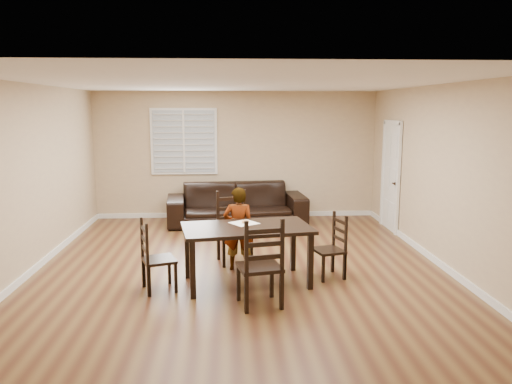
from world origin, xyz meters
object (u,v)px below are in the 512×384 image
child (239,229)px  sofa (237,204)px  chair_near (233,229)px  chair_left (150,259)px  chair_right (335,248)px  dining_table (247,233)px  donut (246,221)px  chair_far (263,269)px

child → sofa: size_ratio=0.44×
chair_near → child: 0.48m
chair_left → chair_right: size_ratio=1.05×
dining_table → chair_near: (-0.18, 1.07, -0.21)m
dining_table → sofa: 3.58m
chair_left → child: 1.43m
chair_right → donut: size_ratio=8.56×
chair_near → chair_right: chair_near is taller
chair_near → sofa: 2.51m
chair_near → chair_far: chair_far is taller
dining_table → child: 0.62m
chair_near → chair_left: (-1.07, -1.29, -0.07)m
dining_table → donut: donut is taller
dining_table → chair_far: bearing=-89.6°
chair_left → child: size_ratio=0.77×
chair_near → child: (0.08, -0.46, 0.12)m
child → sofa: child is taller
child → chair_near: bearing=-74.9°
dining_table → chair_right: chair_right is taller
chair_left → child: child is taller
sofa → child: bearing=-95.4°
dining_table → chair_far: size_ratio=1.66×
chair_left → chair_near: bearing=-59.1°
child → donut: 0.47m
chair_far → chair_left: 1.56m
chair_near → chair_far: (0.33, -1.96, 0.00)m
chair_right → donut: chair_right is taller
chair_right → child: child is taller
dining_table → chair_far: chair_far is taller
chair_right → sofa: chair_right is taller
chair_far → chair_left: chair_far is taller
chair_left → sofa: chair_left is taller
child → sofa: (0.02, 2.97, -0.20)m
chair_near → sofa: chair_near is taller
donut → child: bearing=102.1°
donut → sofa: donut is taller
dining_table → donut: bearing=83.7°
chair_near → chair_left: size_ratio=1.16×
chair_near → chair_right: bearing=-43.3°
chair_near → donut: 0.95m
donut → sofa: 3.41m
sofa → dining_table: bearing=-93.7°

